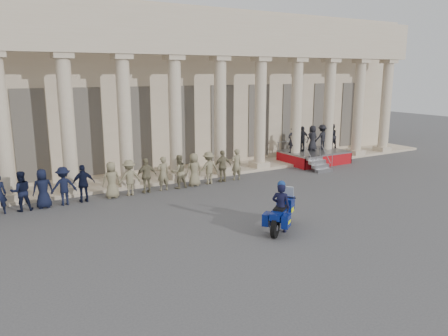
% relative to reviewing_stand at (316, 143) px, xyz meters
% --- Properties ---
extents(ground, '(90.00, 90.00, 0.00)m').
position_rel_reviewing_stand_xyz_m(ground, '(-10.61, -7.84, -1.21)').
color(ground, '#454547').
rests_on(ground, ground).
extents(building, '(40.00, 12.50, 9.00)m').
position_rel_reviewing_stand_xyz_m(building, '(-10.61, 6.91, 3.31)').
color(building, '#C0AC90').
rests_on(building, ground).
extents(officer_rank, '(19.75, 0.62, 1.63)m').
position_rel_reviewing_stand_xyz_m(officer_rank, '(-16.19, -1.26, -0.40)').
color(officer_rank, black).
rests_on(officer_rank, ground).
extents(reviewing_stand, '(3.85, 3.71, 2.29)m').
position_rel_reviewing_stand_xyz_m(reviewing_stand, '(0.00, 0.00, 0.00)').
color(reviewing_stand, gray).
rests_on(reviewing_stand, ground).
extents(motorcycle, '(1.90, 1.60, 1.44)m').
position_rel_reviewing_stand_xyz_m(motorcycle, '(-9.16, -8.32, -0.59)').
color(motorcycle, black).
rests_on(motorcycle, ground).
extents(rider, '(0.71, 0.76, 1.83)m').
position_rel_reviewing_stand_xyz_m(rider, '(-9.26, -8.39, -0.30)').
color(rider, black).
rests_on(rider, ground).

